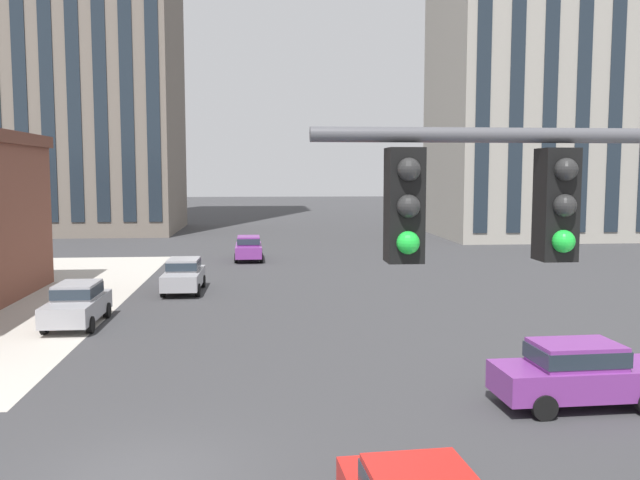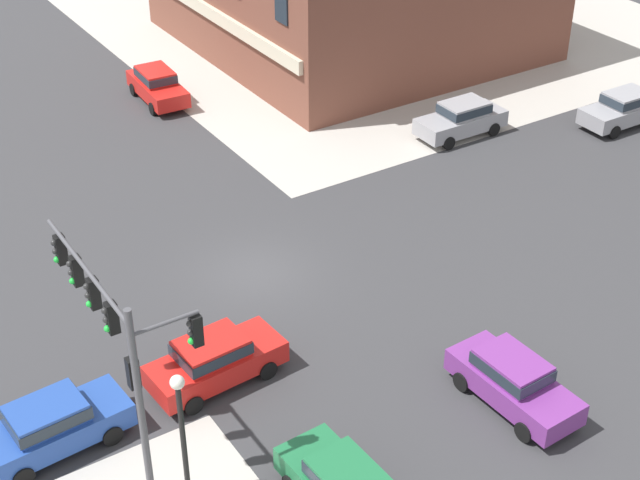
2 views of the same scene
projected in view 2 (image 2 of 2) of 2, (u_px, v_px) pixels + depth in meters
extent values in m
plane|color=#38383A|center=(256.00, 272.00, 35.66)|extent=(320.00, 320.00, 0.00)
cube|color=#B7B2A8|center=(379.00, 20.00, 58.96)|extent=(32.00, 32.00, 0.02)
cylinder|color=#4C4C51|center=(142.00, 416.00, 24.21)|extent=(0.20, 0.20, 6.76)
cylinder|color=#4C4C51|center=(86.00, 269.00, 24.67)|extent=(5.69, 0.12, 0.12)
cylinder|color=#4C4C51|center=(165.00, 323.00, 23.22)|extent=(0.11, 1.80, 0.11)
cube|color=black|center=(112.00, 318.00, 23.82)|extent=(0.28, 0.28, 0.90)
sphere|color=#282828|center=(105.00, 311.00, 23.60)|extent=(0.18, 0.18, 0.18)
sphere|color=#282828|center=(106.00, 320.00, 23.75)|extent=(0.18, 0.18, 0.18)
sphere|color=green|center=(107.00, 329.00, 23.90)|extent=(0.18, 0.18, 0.18)
cube|color=black|center=(94.00, 293.00, 24.70)|extent=(0.28, 0.28, 0.90)
sphere|color=#282828|center=(87.00, 286.00, 24.48)|extent=(0.18, 0.18, 0.18)
sphere|color=#282828|center=(88.00, 295.00, 24.63)|extent=(0.18, 0.18, 0.18)
sphere|color=green|center=(89.00, 304.00, 24.78)|extent=(0.18, 0.18, 0.18)
cube|color=black|center=(77.00, 271.00, 25.58)|extent=(0.28, 0.28, 0.90)
sphere|color=#282828|center=(70.00, 264.00, 25.36)|extent=(0.18, 0.18, 0.18)
sphere|color=#282828|center=(71.00, 273.00, 25.51)|extent=(0.18, 0.18, 0.18)
sphere|color=green|center=(73.00, 281.00, 25.66)|extent=(0.18, 0.18, 0.18)
cube|color=black|center=(61.00, 250.00, 26.46)|extent=(0.28, 0.28, 0.90)
sphere|color=#282828|center=(54.00, 243.00, 26.24)|extent=(0.18, 0.18, 0.18)
sphere|color=#282828|center=(55.00, 251.00, 26.39)|extent=(0.18, 0.18, 0.18)
sphere|color=green|center=(57.00, 260.00, 26.54)|extent=(0.18, 0.18, 0.18)
cube|color=black|center=(133.00, 373.00, 23.65)|extent=(0.28, 0.28, 0.90)
sphere|color=#282828|center=(129.00, 360.00, 23.61)|extent=(0.18, 0.18, 0.18)
sphere|color=#282828|center=(131.00, 369.00, 23.76)|extent=(0.18, 0.18, 0.18)
sphere|color=green|center=(132.00, 378.00, 23.91)|extent=(0.18, 0.18, 0.18)
cube|color=black|center=(196.00, 330.00, 23.88)|extent=(0.28, 0.28, 0.90)
sphere|color=#282828|center=(190.00, 323.00, 23.65)|extent=(0.18, 0.18, 0.18)
sphere|color=#282828|center=(190.00, 332.00, 23.80)|extent=(0.18, 0.18, 0.18)
sphere|color=green|center=(191.00, 341.00, 23.96)|extent=(0.18, 0.18, 0.18)
cylinder|color=black|center=(186.00, 468.00, 23.73)|extent=(0.14, 0.14, 5.25)
sphere|color=white|center=(177.00, 382.00, 22.22)|extent=(0.36, 0.36, 0.36)
cube|color=#99999E|center=(461.00, 122.00, 45.01)|extent=(1.79, 4.41, 0.76)
cube|color=#99999E|center=(464.00, 108.00, 44.71)|extent=(1.51, 2.12, 0.60)
cube|color=#232D38|center=(464.00, 108.00, 44.71)|extent=(1.55, 2.21, 0.40)
cylinder|color=black|center=(449.00, 143.00, 44.00)|extent=(0.22, 0.64, 0.64)
cylinder|color=black|center=(426.00, 130.00, 45.20)|extent=(0.22, 0.64, 0.64)
cylinder|color=black|center=(494.00, 129.00, 45.23)|extent=(0.22, 0.64, 0.64)
cylinder|color=black|center=(471.00, 116.00, 46.42)|extent=(0.22, 0.64, 0.64)
cube|color=#23479E|center=(55.00, 429.00, 27.63)|extent=(2.08, 4.52, 0.76)
cube|color=#23479E|center=(46.00, 414.00, 27.19)|extent=(1.65, 2.22, 0.60)
cube|color=#232D38|center=(46.00, 414.00, 27.19)|extent=(1.69, 2.31, 0.40)
cylinder|color=black|center=(87.00, 404.00, 29.09)|extent=(0.27, 0.65, 0.64)
cylinder|color=black|center=(112.00, 435.00, 27.96)|extent=(0.27, 0.65, 0.64)
cylinder|color=black|center=(1.00, 442.00, 27.71)|extent=(0.27, 0.65, 0.64)
cylinder|color=black|center=(23.00, 477.00, 26.58)|extent=(0.27, 0.65, 0.64)
cube|color=red|center=(216.00, 364.00, 30.11)|extent=(2.05, 4.51, 0.76)
cube|color=red|center=(211.00, 349.00, 29.67)|extent=(1.63, 2.21, 0.60)
cube|color=#232D38|center=(211.00, 349.00, 29.67)|extent=(1.68, 2.30, 0.40)
cylinder|color=black|center=(239.00, 344.00, 31.56)|extent=(0.26, 0.65, 0.64)
cylinder|color=black|center=(267.00, 370.00, 30.43)|extent=(0.26, 0.65, 0.64)
cylinder|color=black|center=(167.00, 376.00, 30.20)|extent=(0.26, 0.65, 0.64)
cylinder|color=black|center=(193.00, 405.00, 29.06)|extent=(0.26, 0.65, 0.64)
cube|color=red|center=(158.00, 89.00, 48.33)|extent=(4.48, 1.98, 0.76)
cube|color=red|center=(156.00, 75.00, 48.07)|extent=(2.18, 1.60, 0.60)
cube|color=#232D38|center=(156.00, 75.00, 48.07)|extent=(2.27, 1.64, 0.40)
cylinder|color=black|center=(184.00, 102.00, 47.88)|extent=(0.65, 0.25, 0.64)
cylinder|color=black|center=(153.00, 109.00, 47.18)|extent=(0.65, 0.25, 0.64)
cylinder|color=black|center=(164.00, 83.00, 49.88)|extent=(0.65, 0.25, 0.64)
cylinder|color=black|center=(134.00, 89.00, 49.18)|extent=(0.65, 0.25, 0.64)
cube|color=#99999E|center=(623.00, 112.00, 45.98)|extent=(1.81, 4.42, 0.76)
cube|color=#99999E|center=(627.00, 98.00, 45.68)|extent=(1.52, 2.13, 0.60)
cube|color=#232D38|center=(627.00, 98.00, 45.68)|extent=(1.56, 2.22, 0.40)
cylinder|color=black|center=(614.00, 132.00, 44.98)|extent=(0.23, 0.64, 0.64)
cylinder|color=black|center=(588.00, 119.00, 46.17)|extent=(0.23, 0.64, 0.64)
cylinder|color=black|center=(628.00, 107.00, 47.39)|extent=(0.23, 0.64, 0.64)
cube|color=#1E6B3D|center=(349.00, 479.00, 25.10)|extent=(2.17, 1.59, 0.60)
cube|color=#232D38|center=(349.00, 479.00, 25.10)|extent=(2.26, 1.62, 0.40)
cylinder|color=black|center=(340.00, 460.00, 27.12)|extent=(0.65, 0.25, 0.64)
cube|color=#7A3389|center=(513.00, 386.00, 29.22)|extent=(4.47, 1.93, 0.76)
cube|color=#7A3389|center=(512.00, 366.00, 28.96)|extent=(2.17, 1.58, 0.60)
cube|color=#232D38|center=(512.00, 366.00, 28.96)|extent=(2.26, 1.62, 0.40)
cylinder|color=black|center=(564.00, 409.00, 28.88)|extent=(0.65, 0.24, 0.64)
cylinder|color=black|center=(524.00, 432.00, 28.07)|extent=(0.65, 0.24, 0.64)
cylinder|color=black|center=(501.00, 362.00, 30.77)|extent=(0.65, 0.24, 0.64)
cylinder|color=black|center=(462.00, 381.00, 29.96)|extent=(0.65, 0.24, 0.64)
cube|color=beige|center=(215.00, 15.00, 50.49)|extent=(17.48, 0.24, 0.70)
cube|color=#1E2833|center=(281.00, 7.00, 44.35)|extent=(1.10, 0.08, 1.50)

